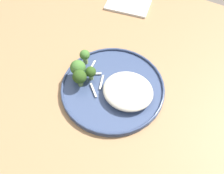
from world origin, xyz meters
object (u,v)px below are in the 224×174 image
at_px(seared_scallop_tilted_round, 135,87).
at_px(seared_scallop_right_edge, 121,90).
at_px(dinner_plate, 112,89).
at_px(broccoli_floret_near_rim, 91,71).
at_px(folded_napkin, 128,5).
at_px(seared_scallop_large_seared, 142,84).
at_px(seared_scallop_center_golden, 137,95).
at_px(broccoli_floret_rear_charred, 78,68).
at_px(broccoli_floret_tall_stalk, 85,56).
at_px(broccoli_floret_beside_noodles, 80,77).
at_px(seared_scallop_on_noodles, 120,79).
at_px(seared_scallop_rear_pale, 118,103).

distance_m(seared_scallop_tilted_round, seared_scallop_right_edge, 0.04).
distance_m(dinner_plate, seared_scallop_right_edge, 0.03).
height_order(broccoli_floret_near_rim, folded_napkin, broccoli_floret_near_rim).
distance_m(dinner_plate, folded_napkin, 0.37).
xyz_separation_m(seared_scallop_large_seared, seared_scallop_center_golden, (0.00, -0.04, 0.00)).
height_order(seared_scallop_tilted_round, broccoli_floret_rear_charred, broccoli_floret_rear_charred).
distance_m(broccoli_floret_tall_stalk, broccoli_floret_rear_charred, 0.05).
height_order(seared_scallop_large_seared, broccoli_floret_near_rim, broccoli_floret_near_rim).
relative_size(seared_scallop_large_seared, broccoli_floret_rear_charred, 0.53).
xyz_separation_m(dinner_plate, broccoli_floret_beside_noodles, (-0.08, -0.03, 0.04)).
height_order(broccoli_floret_near_rim, broccoli_floret_tall_stalk, broccoli_floret_tall_stalk).
relative_size(dinner_plate, broccoli_floret_tall_stalk, 5.67).
bearing_deg(seared_scallop_right_edge, seared_scallop_center_golden, 8.06).
bearing_deg(seared_scallop_tilted_round, seared_scallop_right_edge, -139.07).
relative_size(seared_scallop_large_seared, seared_scallop_on_noodles, 1.05).
bearing_deg(broccoli_floret_beside_noodles, dinner_plate, 17.96).
height_order(seared_scallop_center_golden, folded_napkin, seared_scallop_center_golden).
relative_size(seared_scallop_large_seared, broccoli_floret_tall_stalk, 0.64).
height_order(seared_scallop_tilted_round, seared_scallop_large_seared, seared_scallop_tilted_round).
height_order(broccoli_floret_near_rim, broccoli_floret_rear_charred, broccoli_floret_rear_charred).
height_order(seared_scallop_on_noodles, broccoli_floret_beside_noodles, broccoli_floret_beside_noodles).
bearing_deg(seared_scallop_large_seared, seared_scallop_right_edge, -134.18).
bearing_deg(seared_scallop_on_noodles, seared_scallop_tilted_round, -8.36).
distance_m(seared_scallop_on_noodles, broccoli_floret_rear_charred, 0.12).
bearing_deg(seared_scallop_large_seared, broccoli_floret_tall_stalk, 179.83).
bearing_deg(seared_scallop_rear_pale, broccoli_floret_near_rim, 157.53).
distance_m(seared_scallop_tilted_round, seared_scallop_center_golden, 0.03).
xyz_separation_m(seared_scallop_on_noodles, broccoli_floret_beside_noodles, (-0.09, -0.06, 0.03)).
distance_m(seared_scallop_rear_pale, folded_napkin, 0.41).
height_order(seared_scallop_center_golden, broccoli_floret_near_rim, broccoli_floret_near_rim).
height_order(seared_scallop_right_edge, seared_scallop_center_golden, same).
xyz_separation_m(seared_scallop_large_seared, seared_scallop_rear_pale, (-0.03, -0.08, -0.00)).
height_order(seared_scallop_rear_pale, broccoli_floret_near_rim, broccoli_floret_near_rim).
relative_size(seared_scallop_rear_pale, broccoli_floret_tall_stalk, 0.59).
distance_m(seared_scallop_rear_pale, broccoli_floret_rear_charred, 0.15).
xyz_separation_m(seared_scallop_tilted_round, seared_scallop_right_edge, (-0.03, -0.03, -0.00)).
xyz_separation_m(broccoli_floret_beside_noodles, folded_napkin, (-0.03, 0.37, -0.04)).
xyz_separation_m(dinner_plate, seared_scallop_center_golden, (0.07, 0.01, 0.01)).
distance_m(broccoli_floret_near_rim, broccoli_floret_rear_charred, 0.04).
bearing_deg(broccoli_floret_beside_noodles, seared_scallop_tilted_round, 21.48).
xyz_separation_m(seared_scallop_large_seared, broccoli_floret_beside_noodles, (-0.15, -0.07, 0.02)).
xyz_separation_m(broccoli_floret_tall_stalk, broccoli_floret_rear_charred, (0.01, -0.05, 0.01)).
relative_size(seared_scallop_center_golden, folded_napkin, 0.21).
bearing_deg(broccoli_floret_rear_charred, seared_scallop_rear_pale, -12.78).
bearing_deg(seared_scallop_right_edge, seared_scallop_tilted_round, 40.93).
relative_size(seared_scallop_tilted_round, broccoli_floret_beside_noodles, 0.42).
xyz_separation_m(dinner_plate, seared_scallop_on_noodles, (0.01, 0.04, 0.01)).
xyz_separation_m(dinner_plate, broccoli_floret_tall_stalk, (-0.11, 0.05, 0.03)).
relative_size(dinner_plate, broccoli_floret_near_rim, 6.10).
bearing_deg(broccoli_floret_rear_charred, broccoli_floret_tall_stalk, 100.10).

